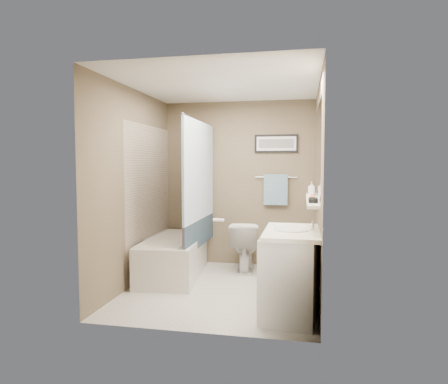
% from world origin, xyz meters
% --- Properties ---
extents(ground, '(2.50, 2.50, 0.00)m').
position_xyz_m(ground, '(0.00, 0.00, 0.00)').
color(ground, beige).
rests_on(ground, ground).
extents(ceiling, '(2.20, 2.50, 0.04)m').
position_xyz_m(ceiling, '(0.00, 0.00, 2.38)').
color(ceiling, white).
rests_on(ceiling, wall_back).
extents(wall_back, '(2.20, 0.04, 2.40)m').
position_xyz_m(wall_back, '(0.00, 1.23, 1.20)').
color(wall_back, brown).
rests_on(wall_back, ground).
extents(wall_front, '(2.20, 0.04, 2.40)m').
position_xyz_m(wall_front, '(0.00, -1.23, 1.20)').
color(wall_front, brown).
rests_on(wall_front, ground).
extents(wall_left, '(0.04, 2.50, 2.40)m').
position_xyz_m(wall_left, '(-1.08, 0.00, 1.20)').
color(wall_left, brown).
rests_on(wall_left, ground).
extents(wall_right, '(0.04, 2.50, 2.40)m').
position_xyz_m(wall_right, '(1.08, 0.00, 1.20)').
color(wall_right, brown).
rests_on(wall_right, ground).
extents(tile_surround, '(0.02, 1.55, 2.00)m').
position_xyz_m(tile_surround, '(-1.09, 0.50, 1.00)').
color(tile_surround, tan).
rests_on(tile_surround, wall_left).
extents(curtain_rod, '(0.02, 1.55, 0.02)m').
position_xyz_m(curtain_rod, '(-0.40, 0.50, 2.05)').
color(curtain_rod, silver).
rests_on(curtain_rod, wall_left).
extents(curtain_upper, '(0.03, 1.45, 1.28)m').
position_xyz_m(curtain_upper, '(-0.40, 0.50, 1.40)').
color(curtain_upper, white).
rests_on(curtain_upper, curtain_rod).
extents(curtain_lower, '(0.03, 1.45, 0.36)m').
position_xyz_m(curtain_lower, '(-0.40, 0.50, 0.58)').
color(curtain_lower, '#293E4E').
rests_on(curtain_lower, curtain_rod).
extents(mirror, '(0.02, 1.60, 1.00)m').
position_xyz_m(mirror, '(1.09, -0.15, 1.62)').
color(mirror, silver).
rests_on(mirror, wall_right).
extents(shelf, '(0.12, 1.60, 0.03)m').
position_xyz_m(shelf, '(1.04, -0.15, 1.10)').
color(shelf, silver).
rests_on(shelf, wall_right).
extents(towel_bar, '(0.60, 0.02, 0.02)m').
position_xyz_m(towel_bar, '(0.55, 1.22, 1.30)').
color(towel_bar, silver).
rests_on(towel_bar, wall_back).
extents(towel, '(0.34, 0.05, 0.44)m').
position_xyz_m(towel, '(0.55, 1.20, 1.12)').
color(towel, '#92C1D5').
rests_on(towel, towel_bar).
extents(art_frame, '(0.62, 0.02, 0.26)m').
position_xyz_m(art_frame, '(0.55, 1.23, 1.78)').
color(art_frame, black).
rests_on(art_frame, wall_back).
extents(art_mat, '(0.56, 0.00, 0.20)m').
position_xyz_m(art_mat, '(0.55, 1.22, 1.78)').
color(art_mat, white).
rests_on(art_mat, art_frame).
extents(art_image, '(0.50, 0.00, 0.13)m').
position_xyz_m(art_image, '(0.55, 1.22, 1.78)').
color(art_image, '#595959').
rests_on(art_image, art_mat).
extents(door, '(0.80, 0.02, 2.00)m').
position_xyz_m(door, '(0.55, -1.24, 1.00)').
color(door, silver).
rests_on(door, wall_front).
extents(door_handle, '(0.10, 0.02, 0.02)m').
position_xyz_m(door_handle, '(0.22, -1.19, 1.00)').
color(door_handle, silver).
rests_on(door_handle, door).
extents(bathtub, '(0.85, 1.57, 0.50)m').
position_xyz_m(bathtub, '(-0.75, 0.46, 0.25)').
color(bathtub, silver).
rests_on(bathtub, ground).
extents(tub_rim, '(0.56, 1.36, 0.02)m').
position_xyz_m(tub_rim, '(-0.75, 0.46, 0.50)').
color(tub_rim, silver).
rests_on(tub_rim, bathtub).
extents(toilet, '(0.44, 0.71, 0.69)m').
position_xyz_m(toilet, '(0.15, 0.89, 0.35)').
color(toilet, white).
rests_on(toilet, ground).
extents(vanity, '(0.62, 0.96, 0.80)m').
position_xyz_m(vanity, '(0.85, -0.63, 0.40)').
color(vanity, white).
rests_on(vanity, ground).
extents(countertop, '(0.54, 0.96, 0.04)m').
position_xyz_m(countertop, '(0.84, -0.63, 0.82)').
color(countertop, white).
rests_on(countertop, vanity).
extents(sink_basin, '(0.34, 0.34, 0.01)m').
position_xyz_m(sink_basin, '(0.83, -0.63, 0.85)').
color(sink_basin, white).
rests_on(sink_basin, countertop).
extents(faucet_spout, '(0.02, 0.02, 0.10)m').
position_xyz_m(faucet_spout, '(1.03, -0.63, 0.89)').
color(faucet_spout, silver).
rests_on(faucet_spout, countertop).
extents(faucet_knob, '(0.05, 0.05, 0.05)m').
position_xyz_m(faucet_knob, '(1.03, -0.53, 0.87)').
color(faucet_knob, silver).
rests_on(faucet_knob, countertop).
extents(candle_bowl_near, '(0.09, 0.09, 0.04)m').
position_xyz_m(candle_bowl_near, '(1.04, -0.67, 1.14)').
color(candle_bowl_near, black).
rests_on(candle_bowl_near, shelf).
extents(candle_bowl_far, '(0.09, 0.09, 0.04)m').
position_xyz_m(candle_bowl_far, '(1.04, -0.51, 1.14)').
color(candle_bowl_far, black).
rests_on(candle_bowl_far, shelf).
extents(hair_brush_front, '(0.06, 0.22, 0.04)m').
position_xyz_m(hair_brush_front, '(1.04, -0.28, 1.14)').
color(hair_brush_front, orange).
rests_on(hair_brush_front, shelf).
extents(hair_brush_back, '(0.05, 0.22, 0.04)m').
position_xyz_m(hair_brush_back, '(1.04, -0.14, 1.14)').
color(hair_brush_back, '#D3441D').
rests_on(hair_brush_back, shelf).
extents(pink_comb, '(0.05, 0.16, 0.01)m').
position_xyz_m(pink_comb, '(1.04, 0.08, 1.12)').
color(pink_comb, pink).
rests_on(pink_comb, shelf).
extents(glass_jar, '(0.08, 0.08, 0.10)m').
position_xyz_m(glass_jar, '(1.04, 0.37, 1.17)').
color(glass_jar, silver).
rests_on(glass_jar, shelf).
extents(soap_bottle, '(0.08, 0.08, 0.16)m').
position_xyz_m(soap_bottle, '(1.04, 0.28, 1.20)').
color(soap_bottle, '#999999').
rests_on(soap_bottle, shelf).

